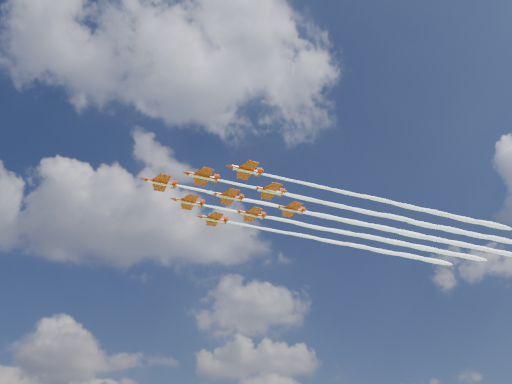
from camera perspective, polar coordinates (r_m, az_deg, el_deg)
jet_lead at (r=155.21m, az=5.81°, el=-2.34°), size 96.43×26.62×2.64m
jet_row2_port at (r=154.27m, az=10.37°, el=-1.74°), size 96.43×26.62×2.64m
jet_row2_starb at (r=165.11m, az=7.82°, el=-4.16°), size 96.43×26.62×2.64m
jet_row3_port at (r=154.34m, az=14.96°, el=-1.13°), size 96.43×26.62×2.64m
jet_row3_centre at (r=164.53m, az=12.12°, el=-3.60°), size 96.43×26.62×2.64m
jet_row3_starb at (r=175.34m, az=9.60°, el=-5.76°), size 96.43×26.62×2.64m
jet_row4_port at (r=164.88m, az=16.42°, el=-3.01°), size 96.43×26.62×2.64m
jet_row4_starb at (r=175.06m, az=13.66°, el=-5.23°), size 96.43×26.62×2.64m
jet_tail at (r=175.67m, az=17.70°, el=-4.67°), size 96.43×26.62×2.64m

